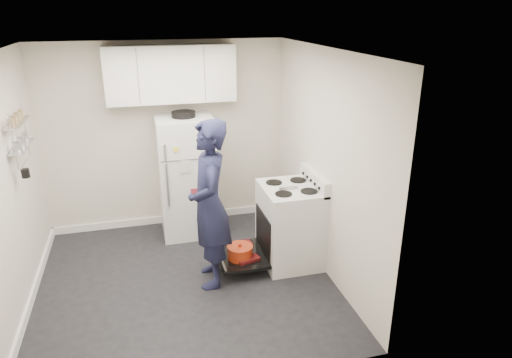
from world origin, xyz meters
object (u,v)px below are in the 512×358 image
object	(u,v)px
electric_range	(289,225)
open_oven_door	(241,254)
refrigerator	(187,176)
person	(210,205)

from	to	relation	value
electric_range	open_oven_door	distance (m)	0.66
electric_range	refrigerator	size ratio (longest dim) A/B	0.66
electric_range	person	bearing A→B (deg)	-168.89
electric_range	person	world-z (taller)	person
electric_range	refrigerator	xyz separation A→B (m)	(-1.05, 1.10, 0.33)
refrigerator	person	xyz separation A→B (m)	(0.09, -1.29, 0.12)
person	electric_range	bearing A→B (deg)	105.49
electric_range	open_oven_door	size ratio (longest dim) A/B	1.57
electric_range	open_oven_door	world-z (taller)	electric_range
electric_range	refrigerator	bearing A→B (deg)	133.77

